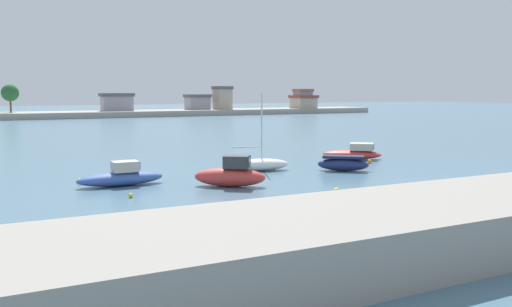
# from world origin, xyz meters

# --- Properties ---
(ground_plane) EXTENTS (400.00, 400.00, 0.00)m
(ground_plane) POSITION_xyz_m (0.00, 0.00, 0.00)
(ground_plane) COLOR slate
(moored_boat_0) EXTENTS (4.96, 1.47, 1.40)m
(moored_boat_0) POSITION_xyz_m (-16.26, 9.21, 0.50)
(moored_boat_0) COLOR #3856A8
(moored_boat_0) RESTS_ON ground
(moored_boat_1) EXTENTS (4.14, 3.48, 1.78)m
(moored_boat_1) POSITION_xyz_m (-10.77, 6.04, 0.68)
(moored_boat_1) COLOR #C63833
(moored_boat_1) RESTS_ON ground
(moored_boat_2) EXTENTS (4.17, 2.09, 5.30)m
(moored_boat_2) POSITION_xyz_m (-6.44, 10.68, 0.45)
(moored_boat_2) COLOR white
(moored_boat_2) RESTS_ON ground
(moored_boat_3) EXTENTS (3.40, 2.99, 1.05)m
(moored_boat_3) POSITION_xyz_m (-1.43, 8.03, 0.50)
(moored_boat_3) COLOR navy
(moored_boat_3) RESTS_ON ground
(moored_boat_4) EXTENTS (4.71, 4.27, 1.29)m
(moored_boat_4) POSITION_xyz_m (3.29, 12.98, 0.49)
(moored_boat_4) COLOR #C63833
(moored_boat_4) RESTS_ON ground
(mooring_buoy_0) EXTENTS (0.24, 0.24, 0.24)m
(mooring_buoy_0) POSITION_xyz_m (-16.68, 5.43, 0.12)
(mooring_buoy_0) COLOR yellow
(mooring_buoy_0) RESTS_ON ground
(mooring_buoy_1) EXTENTS (0.35, 0.35, 0.35)m
(mooring_buoy_1) POSITION_xyz_m (-6.81, 1.34, 0.18)
(mooring_buoy_1) COLOR yellow
(mooring_buoy_1) RESTS_ON ground
(mooring_buoy_2) EXTENTS (0.31, 0.31, 0.31)m
(mooring_buoy_2) POSITION_xyz_m (2.71, 10.29, 0.15)
(mooring_buoy_2) COLOR orange
(mooring_buoy_2) RESTS_ON ground
(mooring_buoy_3) EXTENTS (0.32, 0.32, 0.32)m
(mooring_buoy_3) POSITION_xyz_m (-18.28, 11.03, 0.16)
(mooring_buoy_3) COLOR yellow
(mooring_buoy_3) RESTS_ON ground
(distant_shoreline) EXTENTS (133.46, 11.86, 6.84)m
(distant_shoreline) POSITION_xyz_m (2.99, 95.19, 1.30)
(distant_shoreline) COLOR #9E998C
(distant_shoreline) RESTS_ON ground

